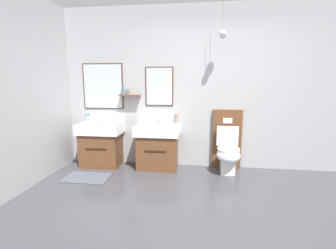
% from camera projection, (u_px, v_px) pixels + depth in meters
% --- Properties ---
extents(ground_plane, '(6.38, 5.15, 0.10)m').
position_uv_depth(ground_plane, '(210.00, 231.00, 2.54)').
color(ground_plane, '#3D3D42').
rests_on(ground_plane, ground).
extents(wall_back, '(5.18, 0.51, 2.69)m').
position_uv_depth(wall_back, '(208.00, 88.00, 4.17)').
color(wall_back, '#A8A8AA').
rests_on(wall_back, ground).
extents(bath_mat, '(0.68, 0.44, 0.01)m').
position_uv_depth(bath_mat, '(87.00, 178.00, 3.80)').
color(bath_mat, '#474C56').
rests_on(bath_mat, ground).
extents(vanity_sink_left, '(0.74, 0.50, 0.75)m').
position_uv_depth(vanity_sink_left, '(101.00, 143.00, 4.31)').
color(vanity_sink_left, brown).
rests_on(vanity_sink_left, ground).
extents(tap_on_left_sink, '(0.03, 0.13, 0.11)m').
position_uv_depth(tap_on_left_sink, '(104.00, 118.00, 4.41)').
color(tap_on_left_sink, silver).
rests_on(tap_on_left_sink, vanity_sink_left).
extents(vanity_sink_right, '(0.74, 0.50, 0.75)m').
position_uv_depth(vanity_sink_right, '(158.00, 145.00, 4.18)').
color(vanity_sink_right, brown).
rests_on(vanity_sink_right, ground).
extents(tap_on_right_sink, '(0.03, 0.13, 0.11)m').
position_uv_depth(tap_on_right_sink, '(159.00, 119.00, 4.28)').
color(tap_on_right_sink, silver).
rests_on(tap_on_right_sink, vanity_sink_right).
extents(toilet, '(0.48, 0.62, 1.00)m').
position_uv_depth(toilet, '(227.00, 149.00, 4.04)').
color(toilet, brown).
rests_on(toilet, ground).
extents(toothbrush_cup, '(0.07, 0.07, 0.19)m').
position_uv_depth(toothbrush_cup, '(88.00, 118.00, 4.44)').
color(toothbrush_cup, silver).
rests_on(toothbrush_cup, vanity_sink_left).
extents(soap_dispenser, '(0.06, 0.06, 0.20)m').
position_uv_depth(soap_dispenser, '(177.00, 118.00, 4.24)').
color(soap_dispenser, gray).
rests_on(soap_dispenser, vanity_sink_right).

